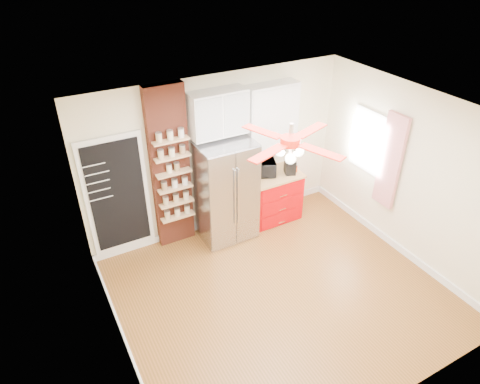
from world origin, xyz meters
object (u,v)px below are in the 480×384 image
fridge (225,191)px  pantry_jar_oats (169,169)px  canister_left (295,168)px  toaster_oven (261,168)px  red_cabinet (273,196)px  ceiling_fan (290,142)px  coffee_maker (290,167)px

fridge → pantry_jar_oats: (-0.86, 0.16, 0.56)m
fridge → canister_left: bearing=-1.4°
toaster_oven → fridge: bearing=-146.7°
red_cabinet → ceiling_fan: (-0.92, -1.68, 1.97)m
toaster_oven → coffee_maker: toaster_oven is taller
coffee_maker → toaster_oven: bearing=-178.8°
canister_left → red_cabinet: bearing=167.3°
fridge → ceiling_fan: size_ratio=1.25×
fridge → red_cabinet: bearing=3.0°
ceiling_fan → coffee_maker: bearing=53.4°
ceiling_fan → toaster_oven: ceiling_fan is taller
toaster_oven → canister_left: toaster_oven is taller
coffee_maker → ceiling_fan: bearing=-104.2°
red_cabinet → fridge: bearing=-177.0°
ceiling_fan → toaster_oven: bearing=68.1°
ceiling_fan → pantry_jar_oats: ceiling_fan is taller
toaster_oven → canister_left: bearing=5.7°
canister_left → pantry_jar_oats: pantry_jar_oats is taller
fridge → pantry_jar_oats: fridge is taller
toaster_oven → red_cabinet: bearing=-1.4°
fridge → canister_left: fridge is taller
red_cabinet → pantry_jar_oats: 2.08m
ceiling_fan → canister_left: bearing=51.1°
ceiling_fan → toaster_oven: 2.36m
red_cabinet → toaster_oven: bearing=155.9°
red_cabinet → toaster_oven: (-0.21, 0.09, 0.58)m
coffee_maker → fridge: bearing=-159.5°
toaster_oven → canister_left: 0.61m
fridge → toaster_oven: bearing=10.6°
pantry_jar_oats → red_cabinet: bearing=-3.5°
canister_left → pantry_jar_oats: bearing=174.9°
pantry_jar_oats → ceiling_fan: bearing=-63.1°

